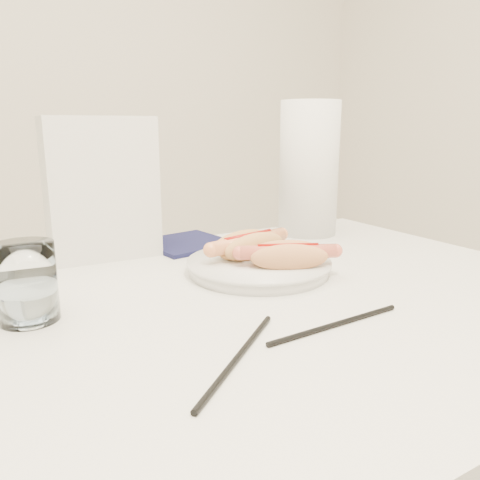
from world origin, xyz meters
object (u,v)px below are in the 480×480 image
paper_towel_roll (309,169)px  napkin_box (101,188)px  water_glass (27,282)px  plate (259,267)px  hotdog_left (248,245)px  hotdog_right (288,256)px  table (222,341)px

paper_towel_roll → napkin_box: bearing=174.5°
water_glass → paper_towel_roll: paper_towel_roll is taller
plate → water_glass: bearing=-176.8°
hotdog_left → paper_towel_roll: paper_towel_roll is taller
water_glass → napkin_box: 0.34m
hotdog_left → hotdog_right: bearing=-86.8°
hotdog_right → napkin_box: 0.39m
plate → hotdog_right: size_ratio=1.55×
table → water_glass: size_ratio=11.30×
table → hotdog_left: (0.12, 0.13, 0.10)m
hotdog_right → napkin_box: bearing=151.5°
table → napkin_box: size_ratio=4.44×
napkin_box → plate: bearing=-49.1°
hotdog_right → water_glass: bearing=-159.3°
paper_towel_roll → hotdog_right: bearing=-133.4°
napkin_box → paper_towel_roll: (0.47, -0.05, 0.02)m
hotdog_right → napkin_box: (-0.22, 0.31, 0.09)m
table → hotdog_left: 0.21m
plate → hotdog_right: (0.02, -0.05, 0.03)m
table → hotdog_left: size_ratio=6.81×
hotdog_left → paper_towel_roll: bearing=20.6°
table → hotdog_right: bearing=15.8°
napkin_box → hotdog_right: bearing=-51.4°
hotdog_left → hotdog_right: hotdog_left is taller
table → hotdog_right: 0.18m
table → paper_towel_roll: 0.54m
water_glass → table: bearing=-16.6°
plate → hotdog_left: 0.05m
water_glass → napkin_box: size_ratio=0.39×
hotdog_left → napkin_box: bearing=120.2°
water_glass → hotdog_right: bearing=-4.7°
plate → paper_towel_roll: bearing=37.5°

